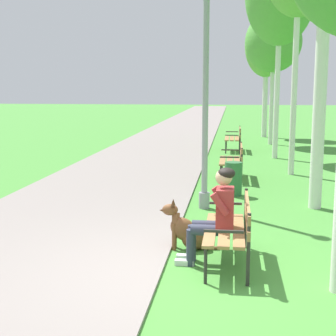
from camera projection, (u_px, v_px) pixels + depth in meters
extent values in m
plane|color=#478E38|center=(190.00, 277.00, 5.91)|extent=(120.00, 120.00, 0.00)
cube|color=gray|center=(187.00, 125.00, 29.68)|extent=(3.75, 60.00, 0.04)
cube|color=olive|center=(211.00, 229.00, 6.33)|extent=(0.14, 1.50, 0.04)
cube|color=olive|center=(225.00, 230.00, 6.30)|extent=(0.14, 1.50, 0.04)
cube|color=olive|center=(238.00, 230.00, 6.28)|extent=(0.14, 1.50, 0.04)
cube|color=olive|center=(247.00, 220.00, 6.25)|extent=(0.04, 1.50, 0.11)
cube|color=olive|center=(248.00, 206.00, 6.22)|extent=(0.04, 1.50, 0.11)
cylinder|color=#2D2B28|center=(211.00, 231.00, 7.04)|extent=(0.04, 0.04, 0.45)
cylinder|color=#2D2B28|center=(246.00, 218.00, 6.95)|extent=(0.04, 0.04, 0.85)
cube|color=#2D2B28|center=(226.00, 203.00, 6.95)|extent=(0.45, 0.04, 0.03)
cylinder|color=#2D2B28|center=(206.00, 265.00, 5.69)|extent=(0.04, 0.04, 0.45)
cylinder|color=#2D2B28|center=(248.00, 250.00, 5.60)|extent=(0.04, 0.04, 0.85)
cube|color=#2D2B28|center=(224.00, 231.00, 5.60)|extent=(0.45, 0.04, 0.03)
cube|color=olive|center=(223.00, 161.00, 12.27)|extent=(0.14, 1.50, 0.04)
cube|color=olive|center=(230.00, 161.00, 12.24)|extent=(0.14, 1.50, 0.04)
cube|color=olive|center=(237.00, 161.00, 12.22)|extent=(0.14, 1.50, 0.04)
cube|color=olive|center=(241.00, 155.00, 12.18)|extent=(0.04, 1.50, 0.11)
cube|color=olive|center=(242.00, 148.00, 12.16)|extent=(0.04, 1.50, 0.11)
cylinder|color=#2D2B28|center=(222.00, 165.00, 12.98)|extent=(0.04, 0.04, 0.45)
cylinder|color=#2D2B28|center=(241.00, 158.00, 12.89)|extent=(0.04, 0.04, 0.85)
cube|color=#2D2B28|center=(230.00, 150.00, 12.89)|extent=(0.45, 0.04, 0.03)
cylinder|color=#2D2B28|center=(221.00, 174.00, 11.63)|extent=(0.04, 0.04, 0.45)
cylinder|color=#2D2B28|center=(242.00, 166.00, 11.54)|extent=(0.04, 0.04, 0.85)
cube|color=#2D2B28|center=(230.00, 157.00, 11.54)|extent=(0.45, 0.04, 0.03)
cube|color=olive|center=(227.00, 138.00, 17.56)|extent=(0.14, 1.50, 0.04)
cube|color=olive|center=(232.00, 139.00, 17.54)|extent=(0.14, 1.50, 0.04)
cube|color=olive|center=(237.00, 139.00, 17.52)|extent=(0.14, 1.50, 0.04)
cube|color=olive|center=(240.00, 135.00, 17.48)|extent=(0.04, 1.50, 0.11)
cube|color=olive|center=(240.00, 130.00, 17.45)|extent=(0.04, 1.50, 0.11)
cylinder|color=#2D2B28|center=(226.00, 143.00, 18.28)|extent=(0.04, 0.04, 0.45)
cylinder|color=#2D2B28|center=(240.00, 137.00, 18.18)|extent=(0.04, 0.04, 0.85)
cube|color=#2D2B28|center=(232.00, 132.00, 18.19)|extent=(0.45, 0.04, 0.03)
cylinder|color=#2D2B28|center=(226.00, 147.00, 16.93)|extent=(0.04, 0.04, 0.45)
cylinder|color=#2D2B28|center=(240.00, 141.00, 16.83)|extent=(0.04, 0.04, 0.85)
cube|color=#2D2B28|center=(232.00, 135.00, 16.84)|extent=(0.45, 0.04, 0.03)
cylinder|color=#33384C|center=(208.00, 226.00, 6.40)|extent=(0.42, 0.14, 0.14)
cylinder|color=#33384C|center=(192.00, 243.00, 6.47)|extent=(0.11, 0.11, 0.47)
cube|color=silver|center=(186.00, 257.00, 6.51)|extent=(0.24, 0.09, 0.07)
cylinder|color=#33384C|center=(208.00, 230.00, 6.21)|extent=(0.42, 0.14, 0.14)
cylinder|color=#33384C|center=(191.00, 248.00, 6.27)|extent=(0.11, 0.11, 0.47)
cube|color=silver|center=(184.00, 262.00, 6.32)|extent=(0.24, 0.09, 0.07)
cube|color=maroon|center=(225.00, 209.00, 6.24)|extent=(0.22, 0.36, 0.52)
cylinder|color=maroon|center=(221.00, 197.00, 6.43)|extent=(0.25, 0.09, 0.30)
cylinder|color=maroon|center=(220.00, 204.00, 6.03)|extent=(0.25, 0.09, 0.30)
sphere|color=tan|center=(224.00, 177.00, 6.18)|extent=(0.21, 0.21, 0.21)
ellipsoid|color=black|center=(226.00, 173.00, 6.16)|extent=(0.22, 0.23, 0.14)
ellipsoid|color=brown|center=(194.00, 238.00, 6.92)|extent=(0.37, 0.29, 0.32)
ellipsoid|color=brown|center=(184.00, 229.00, 6.91)|extent=(0.51, 0.24, 0.48)
ellipsoid|color=#4C2D19|center=(187.00, 227.00, 6.90)|extent=(0.36, 0.20, 0.27)
cylinder|color=brown|center=(175.00, 234.00, 6.99)|extent=(0.06, 0.06, 0.38)
cylinder|color=brown|center=(174.00, 237.00, 6.88)|extent=(0.06, 0.06, 0.38)
cylinder|color=brown|center=(176.00, 219.00, 6.90)|extent=(0.12, 0.17, 0.19)
ellipsoid|color=brown|center=(170.00, 210.00, 6.88)|extent=(0.23, 0.15, 0.16)
cone|color=#4C2D19|center=(163.00, 210.00, 6.89)|extent=(0.10, 0.09, 0.09)
cone|color=#4C2D19|center=(173.00, 202.00, 6.91)|extent=(0.06, 0.06, 0.09)
cone|color=#4C2D19|center=(173.00, 203.00, 6.82)|extent=(0.06, 0.06, 0.09)
cylinder|color=brown|center=(209.00, 248.00, 6.92)|extent=(0.28, 0.06, 0.04)
cylinder|color=gray|center=(204.00, 200.00, 9.28)|extent=(0.20, 0.20, 0.30)
cylinder|color=gray|center=(205.00, 106.00, 9.00)|extent=(0.11, 0.11, 3.78)
cylinder|color=silver|center=(320.00, 102.00, 9.01)|extent=(0.23, 0.23, 3.95)
cylinder|color=silver|center=(294.00, 89.00, 12.56)|extent=(0.15, 0.15, 4.38)
cylinder|color=silver|center=(277.00, 93.00, 15.56)|extent=(0.17, 0.17, 4.11)
cylinder|color=silver|center=(271.00, 103.00, 19.49)|extent=(0.16, 0.16, 3.27)
ellipsoid|color=#569E42|center=(273.00, 42.00, 19.12)|extent=(2.17, 2.34, 2.32)
cylinder|color=silver|center=(265.00, 101.00, 22.41)|extent=(0.23, 0.23, 3.24)
ellipsoid|color=#66A847|center=(267.00, 45.00, 22.02)|extent=(1.92, 1.90, 2.79)
cylinder|color=#2D6638|center=(233.00, 179.00, 10.36)|extent=(0.36, 0.36, 0.70)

